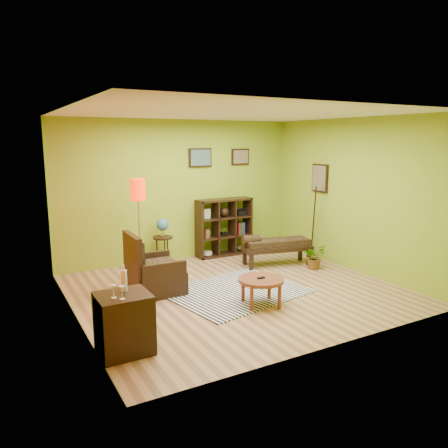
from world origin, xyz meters
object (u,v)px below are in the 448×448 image
side_cabinet (124,323)px  globe_table (163,230)px  potted_plant (314,259)px  coffee_table (261,282)px  floor_lamp (138,199)px  bench (275,245)px  cube_shelf (225,227)px  armchair (152,275)px

side_cabinet → globe_table: size_ratio=1.10×
side_cabinet → potted_plant: bearing=20.3°
potted_plant → coffee_table: bearing=-151.0°
floor_lamp → bench: bearing=-6.9°
coffee_table → globe_table: size_ratio=0.73×
coffee_table → globe_table: 2.75m
side_cabinet → cube_shelf: (3.11, 3.22, 0.25)m
floor_lamp → bench: (2.60, -0.31, -1.03)m
armchair → side_cabinet: 2.00m
floor_lamp → globe_table: bearing=46.7°
coffee_table → globe_table: (-0.48, 2.69, 0.34)m
bench → side_cabinet: bearing=-150.0°
coffee_table → potted_plant: (1.93, 1.07, -0.17)m
side_cabinet → globe_table: side_cabinet is taller
coffee_table → potted_plant: 2.21m
coffee_table → armchair: (-1.21, 1.30, -0.06)m
cube_shelf → potted_plant: size_ratio=2.59×
potted_plant → armchair: bearing=175.9°
coffee_table → side_cabinet: bearing=-168.4°
globe_table → cube_shelf: bearing=3.4°
bench → cube_shelf: bearing=112.9°
armchair → bench: bearing=7.2°
floor_lamp → potted_plant: (3.11, -0.87, -1.25)m
side_cabinet → potted_plant: 4.38m
coffee_table → globe_table: bearing=100.1°
armchair → bench: size_ratio=0.69×
cube_shelf → potted_plant: (0.99, -1.70, -0.42)m
coffee_table → cube_shelf: bearing=71.3°
armchair → cube_shelf: 2.63m
armchair → side_cabinet: side_cabinet is taller
floor_lamp → globe_table: (0.70, 0.75, -0.73)m
coffee_table → bench: bench is taller
coffee_table → side_cabinet: size_ratio=0.66×
cube_shelf → coffee_table: bearing=-108.7°
cube_shelf → potted_plant: cube_shelf is taller
coffee_table → globe_table: globe_table is taller
armchair → side_cabinet: bearing=-118.9°
armchair → bench: 2.65m
bench → potted_plant: size_ratio=3.07×
armchair → cube_shelf: (2.15, 1.48, 0.30)m
bench → potted_plant: bearing=-47.8°
coffee_table → floor_lamp: bearing=121.3°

